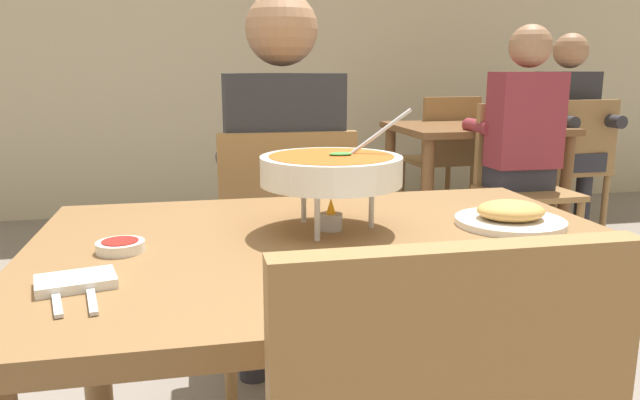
# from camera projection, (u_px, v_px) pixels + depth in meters

# --- Properties ---
(cafe_rear_partition) EXTENTS (10.00, 0.10, 3.00)m
(cafe_rear_partition) POSITION_uv_depth(u_px,v_px,m) (226.00, 12.00, 4.46)
(cafe_rear_partition) COLOR beige
(cafe_rear_partition) RESTS_ON ground_plane
(dining_table_main) EXTENTS (1.21, 0.87, 0.74)m
(dining_table_main) POSITION_uv_depth(u_px,v_px,m) (335.00, 291.00, 1.25)
(dining_table_main) COLOR brown
(dining_table_main) RESTS_ON ground_plane
(chair_diner_main) EXTENTS (0.44, 0.44, 0.90)m
(chair_diner_main) POSITION_uv_depth(u_px,v_px,m) (284.00, 248.00, 1.96)
(chair_diner_main) COLOR olive
(chair_diner_main) RESTS_ON ground_plane
(diner_main) EXTENTS (0.40, 0.45, 1.31)m
(diner_main) POSITION_uv_depth(u_px,v_px,m) (282.00, 176.00, 1.94)
(diner_main) COLOR #2D2D38
(diner_main) RESTS_ON ground_plane
(curry_bowl) EXTENTS (0.33, 0.30, 0.26)m
(curry_bowl) POSITION_uv_depth(u_px,v_px,m) (331.00, 171.00, 1.27)
(curry_bowl) COLOR silver
(curry_bowl) RESTS_ON dining_table_main
(rice_plate) EXTENTS (0.24, 0.24, 0.06)m
(rice_plate) POSITION_uv_depth(u_px,v_px,m) (394.00, 273.00, 0.96)
(rice_plate) COLOR white
(rice_plate) RESTS_ON dining_table_main
(appetizer_plate) EXTENTS (0.24, 0.24, 0.06)m
(appetizer_plate) POSITION_uv_depth(u_px,v_px,m) (510.00, 216.00, 1.33)
(appetizer_plate) COLOR white
(appetizer_plate) RESTS_ON dining_table_main
(sauce_dish) EXTENTS (0.09, 0.09, 0.02)m
(sauce_dish) POSITION_uv_depth(u_px,v_px,m) (120.00, 246.00, 1.13)
(sauce_dish) COLOR white
(sauce_dish) RESTS_ON dining_table_main
(napkin_folded) EXTENTS (0.14, 0.11, 0.02)m
(napkin_folded) POSITION_uv_depth(u_px,v_px,m) (76.00, 282.00, 0.95)
(napkin_folded) COLOR white
(napkin_folded) RESTS_ON dining_table_main
(fork_utensil) EXTENTS (0.05, 0.17, 0.01)m
(fork_utensil) POSITION_uv_depth(u_px,v_px,m) (56.00, 296.00, 0.90)
(fork_utensil) COLOR silver
(fork_utensil) RESTS_ON dining_table_main
(spoon_utensil) EXTENTS (0.05, 0.17, 0.01)m
(spoon_utensil) POSITION_uv_depth(u_px,v_px,m) (91.00, 294.00, 0.91)
(spoon_utensil) COLOR silver
(spoon_utensil) RESTS_ON dining_table_main
(dining_table_far) EXTENTS (1.00, 0.80, 0.74)m
(dining_table_far) POSITION_uv_depth(u_px,v_px,m) (474.00, 146.00, 3.79)
(dining_table_far) COLOR brown
(dining_table_far) RESTS_ON ground_plane
(chair_bg_left) EXTENTS (0.46, 0.46, 0.90)m
(chair_bg_left) POSITION_uv_depth(u_px,v_px,m) (519.00, 176.00, 3.30)
(chair_bg_left) COLOR olive
(chair_bg_left) RESTS_ON ground_plane
(chair_bg_middle) EXTENTS (0.47, 0.47, 0.90)m
(chair_bg_middle) POSITION_uv_depth(u_px,v_px,m) (573.00, 160.00, 3.88)
(chair_bg_middle) COLOR olive
(chair_bg_middle) RESTS_ON ground_plane
(chair_bg_right) EXTENTS (0.46, 0.46, 0.90)m
(chair_bg_right) POSITION_uv_depth(u_px,v_px,m) (443.00, 152.00, 4.28)
(chair_bg_right) COLOR olive
(chair_bg_right) RESTS_ON ground_plane
(patron_bg_left) EXTENTS (0.40, 0.45, 1.31)m
(patron_bg_left) POSITION_uv_depth(u_px,v_px,m) (520.00, 134.00, 3.23)
(patron_bg_left) COLOR #2D2D38
(patron_bg_left) RESTS_ON ground_plane
(patron_bg_middle) EXTENTS (0.40, 0.45, 1.31)m
(patron_bg_middle) POSITION_uv_depth(u_px,v_px,m) (568.00, 123.00, 3.90)
(patron_bg_middle) COLOR #2D2D38
(patron_bg_middle) RESTS_ON ground_plane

